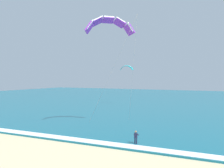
# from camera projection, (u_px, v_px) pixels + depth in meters

# --- Properties ---
(sea) EXTENTS (200.00, 120.00, 0.20)m
(sea) POSITION_uv_depth(u_px,v_px,m) (199.00, 101.00, 82.31)
(sea) COLOR #146075
(sea) RESTS_ON ground
(surf_foam) EXTENTS (200.00, 1.63, 0.04)m
(surf_foam) POSITION_uv_depth(u_px,v_px,m) (116.00, 145.00, 29.62)
(surf_foam) COLOR white
(surf_foam) RESTS_ON sea
(surfboard) EXTENTS (0.50, 1.42, 0.09)m
(surfboard) POSITION_uv_depth(u_px,v_px,m) (136.00, 145.00, 30.06)
(surfboard) COLOR #239EC6
(surfboard) RESTS_ON ground
(kitesurfer) EXTENTS (0.55, 0.53, 1.69)m
(kitesurfer) POSITION_uv_depth(u_px,v_px,m) (136.00, 137.00, 30.05)
(kitesurfer) COLOR #191E38
(kitesurfer) RESTS_ON ground
(kite_primary) EXTENTS (9.97, 9.75, 15.51)m
(kite_primary) POSITION_uv_depth(u_px,v_px,m) (109.00, 24.00, 39.59)
(kite_primary) COLOR purple
(kite_distant) EXTENTS (3.75, 1.11, 1.35)m
(kite_distant) POSITION_uv_depth(u_px,v_px,m) (127.00, 67.00, 71.06)
(kite_distant) COLOR teal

